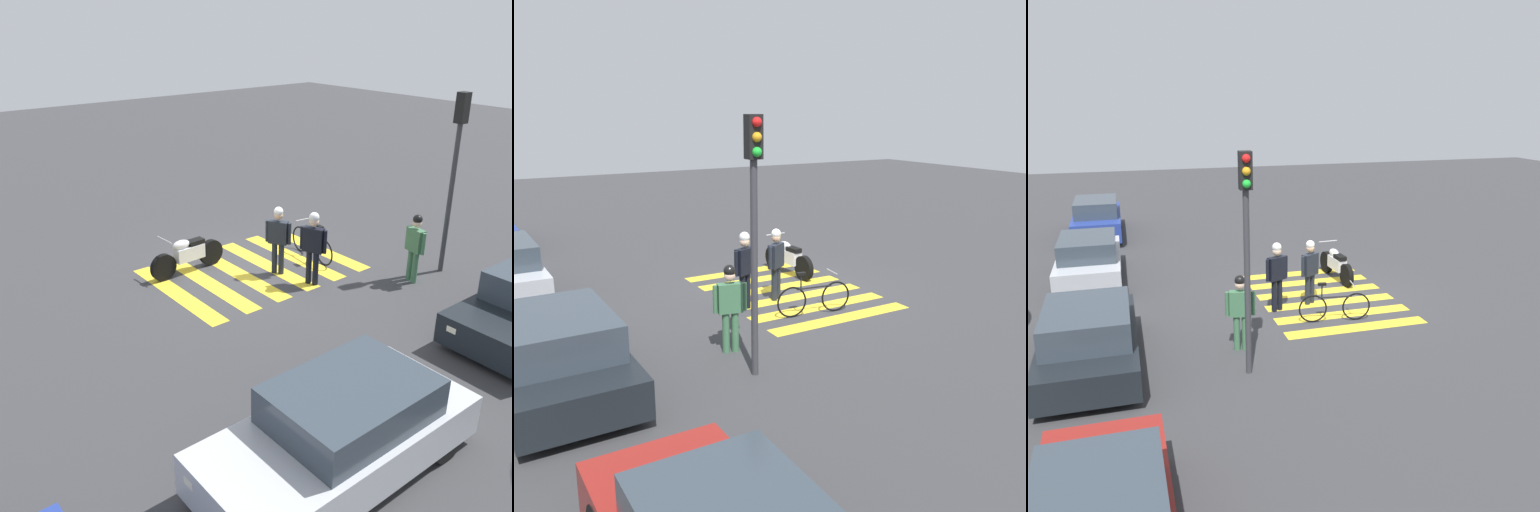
# 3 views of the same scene
# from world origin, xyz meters

# --- Properties ---
(ground_plane) EXTENTS (60.00, 60.00, 0.00)m
(ground_plane) POSITION_xyz_m (0.00, 0.00, 0.00)
(ground_plane) COLOR #38383A
(police_motorcycle) EXTENTS (2.14, 0.62, 1.06)m
(police_motorcycle) POSITION_xyz_m (1.38, -0.89, 0.47)
(police_motorcycle) COLOR black
(police_motorcycle) RESTS_ON ground_plane
(leaning_bicycle) EXTENTS (0.46, 1.80, 1.02)m
(leaning_bicycle) POSITION_xyz_m (-1.70, 0.38, 0.39)
(leaning_bicycle) COLOR black
(leaning_bicycle) RESTS_ON ground_plane
(officer_on_foot) EXTENTS (0.37, 0.64, 1.83)m
(officer_on_foot) POSITION_xyz_m (-0.60, 1.55, 1.07)
(officer_on_foot) COLOR black
(officer_on_foot) RESTS_ON ground_plane
(officer_by_motorcycle) EXTENTS (0.42, 0.58, 1.76)m
(officer_by_motorcycle) POSITION_xyz_m (-0.35, 0.56, 1.01)
(officer_by_motorcycle) COLOR #1E232D
(officer_by_motorcycle) RESTS_ON ground_plane
(pedestrian_bystander) EXTENTS (0.29, 0.64, 1.72)m
(pedestrian_bystander) POSITION_xyz_m (-2.63, 2.94, 0.98)
(pedestrian_bystander) COLOR #3F724C
(pedestrian_bystander) RESTS_ON ground_plane
(crosswalk_stripes) EXTENTS (4.95, 3.60, 0.01)m
(crosswalk_stripes) POSITION_xyz_m (0.00, 0.00, 0.00)
(crosswalk_stripes) COLOR yellow
(crosswalk_stripes) RESTS_ON ground_plane
(car_black_suv) EXTENTS (4.15, 1.89, 1.38)m
(car_black_suv) POSITION_xyz_m (-2.61, 6.08, 0.65)
(car_black_suv) COLOR black
(car_black_suv) RESTS_ON ground_plane
(traffic_light_pole) EXTENTS (0.34, 0.26, 4.43)m
(traffic_light_pole) POSITION_xyz_m (-3.74, 3.02, 2.96)
(traffic_light_pole) COLOR #38383D
(traffic_light_pole) RESTS_ON ground_plane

